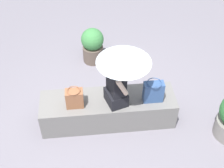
{
  "coord_description": "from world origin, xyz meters",
  "views": [
    {
      "loc": [
        -0.28,
        -3.36,
        3.95
      ],
      "look_at": [
        0.06,
        -0.04,
        0.83
      ],
      "focal_mm": 49.74,
      "sensor_mm": 36.0,
      "label": 1
    }
  ],
  "objects_px": {
    "handbag_black": "(153,92)",
    "parasol": "(124,57)",
    "person_seated": "(116,84)",
    "planter_far": "(93,45)",
    "tote_bag_canvas": "(75,98)"
  },
  "relations": [
    {
      "from": "person_seated",
      "to": "tote_bag_canvas",
      "type": "distance_m",
      "value": 0.67
    },
    {
      "from": "handbag_black",
      "to": "planter_far",
      "type": "height_order",
      "value": "handbag_black"
    },
    {
      "from": "tote_bag_canvas",
      "to": "parasol",
      "type": "bearing_deg",
      "value": -1.98
    },
    {
      "from": "handbag_black",
      "to": "person_seated",
      "type": "bearing_deg",
      "value": 178.61
    },
    {
      "from": "person_seated",
      "to": "handbag_black",
      "type": "xyz_separation_m",
      "value": [
        0.57,
        -0.01,
        -0.21
      ]
    },
    {
      "from": "handbag_black",
      "to": "parasol",
      "type": "bearing_deg",
      "value": -177.42
    },
    {
      "from": "parasol",
      "to": "person_seated",
      "type": "bearing_deg",
      "value": 159.65
    },
    {
      "from": "person_seated",
      "to": "parasol",
      "type": "xyz_separation_m",
      "value": [
        0.09,
        -0.04,
        0.51
      ]
    },
    {
      "from": "parasol",
      "to": "tote_bag_canvas",
      "type": "height_order",
      "value": "parasol"
    },
    {
      "from": "person_seated",
      "to": "parasol",
      "type": "bearing_deg",
      "value": -20.35
    },
    {
      "from": "handbag_black",
      "to": "planter_far",
      "type": "bearing_deg",
      "value": 116.41
    },
    {
      "from": "person_seated",
      "to": "tote_bag_canvas",
      "type": "bearing_deg",
      "value": -179.07
    },
    {
      "from": "handbag_black",
      "to": "tote_bag_canvas",
      "type": "distance_m",
      "value": 1.2
    },
    {
      "from": "tote_bag_canvas",
      "to": "handbag_black",
      "type": "bearing_deg",
      "value": -0.17
    },
    {
      "from": "tote_bag_canvas",
      "to": "planter_far",
      "type": "height_order",
      "value": "tote_bag_canvas"
    }
  ]
}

